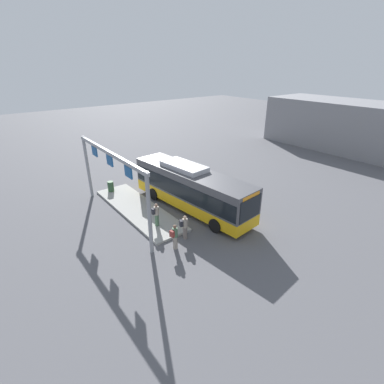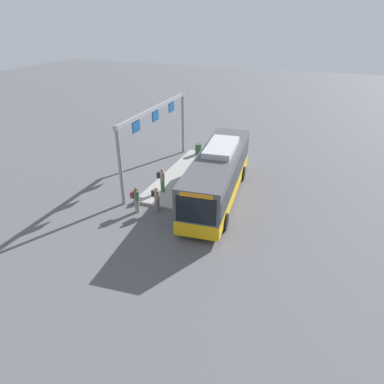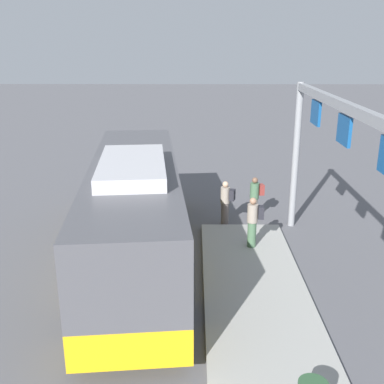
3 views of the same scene
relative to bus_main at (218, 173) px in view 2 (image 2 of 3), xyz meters
The scene contains 8 objects.
ground_plane 1.81m from the bus_main, ahead, with size 120.00×120.00×0.00m, color #56565B.
platform_curb 4.49m from the bus_main, 124.00° to the right, with size 10.00×2.80×0.16m, color #9E9E99.
bus_main is the anchor object (origin of this frame).
person_boarding 4.35m from the bus_main, 43.51° to the right, with size 0.46×0.59×1.67m.
person_waiting_near 5.52m from the bus_main, 48.34° to the right, with size 0.42×0.58×1.67m.
person_waiting_mid 3.82m from the bus_main, 77.48° to the right, with size 0.35×0.53×1.67m.
platform_sign_gantry 6.05m from the bus_main, 110.25° to the right, with size 10.41×0.24×5.20m.
trash_bin 7.70m from the bus_main, 150.13° to the right, with size 0.52×0.52×0.90m, color #2D5133.
Camera 2 is at (19.59, 5.84, 11.02)m, focal length 32.30 mm.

